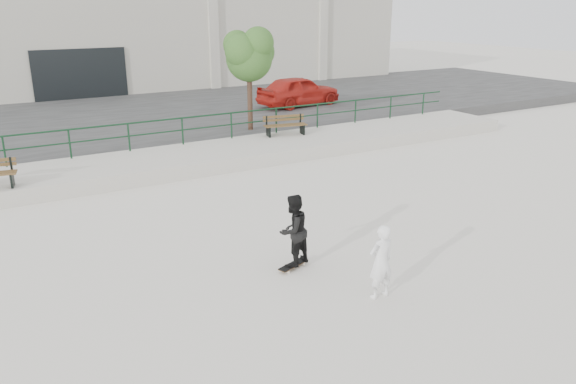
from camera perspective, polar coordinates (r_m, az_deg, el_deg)
ground at (r=12.02m, az=3.22°, el=-8.67°), size 120.00×120.00×0.00m
ledge at (r=20.02m, az=-11.94°, el=2.96°), size 30.00×3.00×0.50m
parking_strip at (r=28.02m, az=-17.65°, el=6.90°), size 60.00×14.00×0.50m
railing at (r=20.99m, az=-13.28°, el=6.37°), size 28.00×0.06×1.03m
commercial_building at (r=41.31m, az=-22.98°, el=15.89°), size 44.20×16.33×8.00m
bench_right at (r=22.58m, az=-0.30°, el=6.79°), size 1.78×0.83×0.79m
tree at (r=23.29m, az=-3.94°, el=13.92°), size 2.35×2.09×4.17m
red_car at (r=29.28m, az=1.09°, el=10.25°), size 4.72×2.43×1.54m
skateboard at (r=12.38m, az=0.51°, el=-7.43°), size 0.80×0.44×0.09m
standing_skater at (r=12.04m, az=0.52°, el=-3.92°), size 0.93×0.82×1.60m
seated_skater at (r=11.08m, az=9.42°, el=-7.00°), size 0.56×0.37×1.52m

